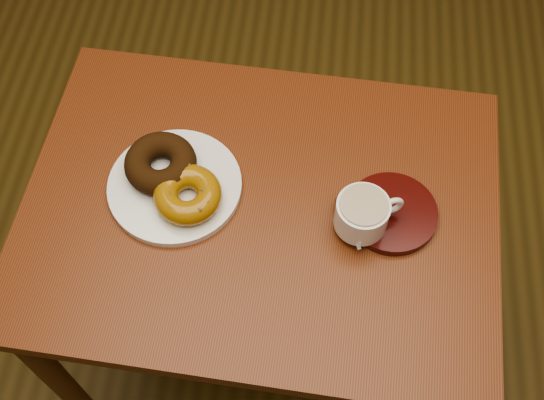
# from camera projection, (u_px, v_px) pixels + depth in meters

# --- Properties ---
(cafe_table) EXTENTS (0.79, 0.61, 0.72)m
(cafe_table) POSITION_uv_depth(u_px,v_px,m) (261.00, 238.00, 1.19)
(cafe_table) COLOR #652F15
(cafe_table) RESTS_ON ground
(donut_plate) EXTENTS (0.23, 0.23, 0.01)m
(donut_plate) POSITION_uv_depth(u_px,v_px,m) (175.00, 186.00, 1.10)
(donut_plate) COLOR white
(donut_plate) RESTS_ON cafe_table
(donut_cinnamon) EXTENTS (0.12, 0.12, 0.04)m
(donut_cinnamon) POSITION_uv_depth(u_px,v_px,m) (161.00, 163.00, 1.09)
(donut_cinnamon) COLOR black
(donut_cinnamon) RESTS_ON donut_plate
(donut_caramel) EXTENTS (0.14, 0.14, 0.04)m
(donut_caramel) POSITION_uv_depth(u_px,v_px,m) (188.00, 195.00, 1.06)
(donut_caramel) COLOR #9B6910
(donut_caramel) RESTS_ON donut_plate
(saucer) EXTENTS (0.16, 0.16, 0.02)m
(saucer) POSITION_uv_depth(u_px,v_px,m) (392.00, 213.00, 1.08)
(saucer) COLOR #360907
(saucer) RESTS_ON cafe_table
(coffee_cup) EXTENTS (0.11, 0.08, 0.06)m
(coffee_cup) POSITION_uv_depth(u_px,v_px,m) (363.00, 214.00, 1.03)
(coffee_cup) COLOR white
(coffee_cup) RESTS_ON saucer
(teaspoon) EXTENTS (0.04, 0.10, 0.01)m
(teaspoon) POSITION_uv_depth(u_px,v_px,m) (344.00, 207.00, 1.07)
(teaspoon) COLOR silver
(teaspoon) RESTS_ON saucer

